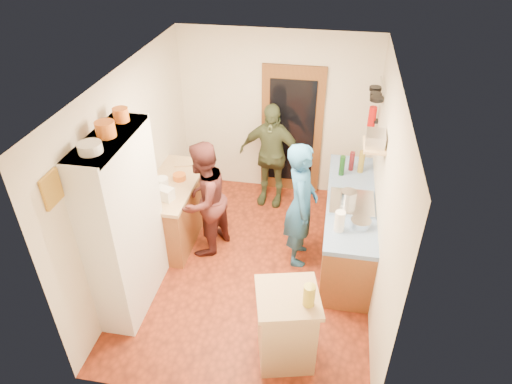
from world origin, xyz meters
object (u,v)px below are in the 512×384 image
(island_base, at_px, (286,328))
(person_hob, at_px, (303,206))
(hutch_body, at_px, (125,226))
(person_left, at_px, (207,199))
(person_back, at_px, (271,155))
(right_counter_base, at_px, (348,227))

(island_base, distance_m, person_hob, 1.64)
(hutch_body, height_order, island_base, hutch_body)
(person_left, height_order, person_back, person_back)
(right_counter_base, bearing_deg, island_base, -108.29)
(right_counter_base, relative_size, person_back, 1.32)
(hutch_body, bearing_deg, right_counter_base, 27.47)
(person_back, bearing_deg, person_hob, -58.45)
(island_base, bearing_deg, right_counter_base, 71.71)
(person_hob, height_order, person_back, person_hob)
(hutch_body, relative_size, island_base, 2.56)
(hutch_body, relative_size, person_hob, 1.27)
(person_hob, relative_size, person_left, 1.06)
(hutch_body, bearing_deg, person_left, 59.09)
(person_hob, distance_m, person_back, 1.42)
(hutch_body, distance_m, island_base, 2.08)
(person_back, bearing_deg, person_left, -111.04)
(person_left, bearing_deg, hutch_body, -11.14)
(right_counter_base, distance_m, person_left, 1.92)
(person_left, bearing_deg, person_hob, 109.14)
(hutch_body, xyz_separation_m, island_base, (1.89, -0.53, -0.67))
(person_back, bearing_deg, island_base, -71.90)
(person_back, bearing_deg, right_counter_base, -34.42)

